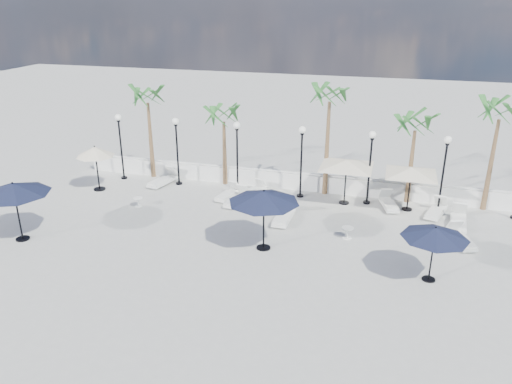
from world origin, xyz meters
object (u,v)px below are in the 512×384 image
(lounger_2, at_px, (253,190))
(lounger_5, at_px, (461,239))
(lounger_0, at_px, (163,180))
(lounger_7, at_px, (459,220))
(lounger_1, at_px, (237,199))
(parasol_cream_small, at_px, (95,152))
(lounger_3, at_px, (228,194))
(parasol_navy_mid, at_px, (264,197))
(parasol_cream_sq_b, at_px, (412,168))
(parasol_navy_right, at_px, (435,233))
(parasol_cream_sq_a, at_px, (347,160))
(lounger_8, at_px, (436,211))
(parasol_navy_left, at_px, (13,189))
(lounger_6, at_px, (389,203))
(lounger_4, at_px, (284,216))

(lounger_2, height_order, lounger_5, lounger_5)
(lounger_0, bearing_deg, lounger_7, 8.22)
(lounger_1, relative_size, parasol_cream_small, 0.80)
(lounger_3, relative_size, parasol_navy_mid, 0.64)
(lounger_3, xyz_separation_m, parasol_cream_sq_b, (9.18, 0.95, 1.99))
(parasol_navy_right, height_order, parasol_cream_small, parasol_cream_small)
(lounger_5, bearing_deg, parasol_cream_sq_a, 130.64)
(lounger_8, distance_m, parasol_navy_left, 19.40)
(lounger_2, relative_size, lounger_3, 0.94)
(lounger_1, xyz_separation_m, lounger_3, (-0.70, 0.59, -0.02))
(lounger_0, xyz_separation_m, lounger_7, (15.66, -1.29, -0.00))
(parasol_navy_left, bearing_deg, lounger_7, 19.69)
(lounger_0, bearing_deg, parasol_cream_sq_a, 12.81)
(lounger_1, relative_size, lounger_5, 0.98)
(lounger_8, bearing_deg, lounger_7, -26.99)
(parasol_navy_left, distance_m, parasol_cream_sq_a, 15.43)
(lounger_7, height_order, parasol_navy_right, parasol_navy_right)
(lounger_2, bearing_deg, parasol_navy_mid, -46.68)
(lounger_0, relative_size, lounger_5, 1.08)
(lounger_0, distance_m, lounger_7, 15.71)
(parasol_navy_right, distance_m, parasol_cream_small, 17.90)
(lounger_1, relative_size, parasol_navy_left, 0.66)
(lounger_5, height_order, lounger_8, same)
(lounger_5, height_order, parasol_cream_small, parasol_cream_small)
(lounger_8, bearing_deg, parasol_navy_right, -77.82)
(lounger_3, bearing_deg, parasol_navy_mid, -45.22)
(lounger_6, distance_m, parasol_navy_left, 17.52)
(lounger_3, bearing_deg, lounger_8, 14.63)
(parasol_cream_sq_b, bearing_deg, lounger_0, 179.90)
(lounger_5, relative_size, parasol_cream_small, 0.82)
(parasol_cream_sq_a, distance_m, parasol_cream_small, 13.38)
(lounger_6, relative_size, lounger_8, 0.97)
(parasol_cream_sq_b, bearing_deg, lounger_3, -174.08)
(lounger_3, bearing_deg, lounger_0, 178.19)
(lounger_3, height_order, lounger_8, lounger_8)
(lounger_2, bearing_deg, parasol_cream_sq_b, 23.54)
(lounger_6, relative_size, parasol_navy_left, 0.66)
(lounger_1, distance_m, parasol_cream_sq_a, 5.94)
(lounger_1, relative_size, lounger_7, 0.94)
(parasol_cream_small, bearing_deg, parasol_navy_mid, -21.91)
(lounger_4, bearing_deg, parasol_cream_sq_b, 28.91)
(parasol_navy_right, bearing_deg, lounger_6, 104.05)
(lounger_4, height_order, parasol_cream_sq_a, parasol_cream_sq_a)
(lounger_3, relative_size, parasol_cream_small, 0.75)
(lounger_0, distance_m, lounger_5, 15.91)
(lounger_4, xyz_separation_m, parasol_navy_mid, (-0.23, -2.95, 2.09))
(lounger_3, relative_size, parasol_cream_sq_a, 0.37)
(lounger_3, xyz_separation_m, parasol_navy_mid, (3.28, -4.96, 2.13))
(parasol_navy_left, height_order, parasol_cream_small, parasol_navy_left)
(lounger_1, xyz_separation_m, lounger_5, (10.70, -1.67, 0.00))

